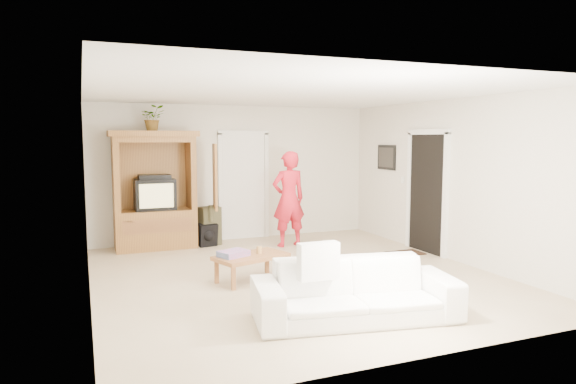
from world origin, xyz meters
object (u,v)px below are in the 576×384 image
coffee_table (251,258)px  armoire (156,198)px  man (289,199)px  sofa (355,291)px

coffee_table → armoire: bearing=91.1°
coffee_table → man: bearing=37.6°
man → coffee_table: bearing=52.6°
armoire → sofa: bearing=-71.8°
man → coffee_table: 2.44m
armoire → coffee_table: size_ratio=1.90×
armoire → sofa: armoire is taller
sofa → coffee_table: size_ratio=1.99×
armoire → man: (2.26, -0.73, -0.04)m
armoire → coffee_table: armoire is taller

